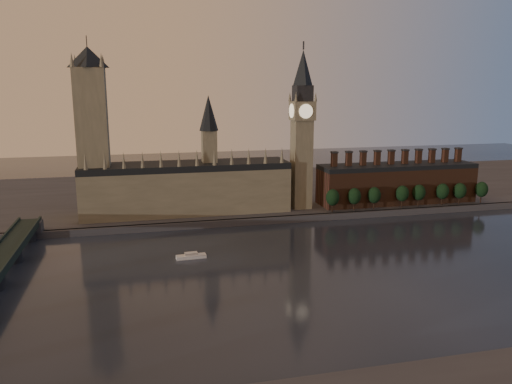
% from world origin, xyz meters
% --- Properties ---
extents(ground, '(900.00, 900.00, 0.00)m').
position_xyz_m(ground, '(0.00, 0.00, 0.00)').
color(ground, black).
rests_on(ground, ground).
extents(north_bank, '(900.00, 182.00, 4.00)m').
position_xyz_m(north_bank, '(0.00, 178.04, 2.00)').
color(north_bank, '#444449').
rests_on(north_bank, ground).
extents(palace_of_westminster, '(130.00, 30.30, 74.00)m').
position_xyz_m(palace_of_westminster, '(-64.41, 114.91, 21.63)').
color(palace_of_westminster, gray).
rests_on(palace_of_westminster, north_bank).
extents(victoria_tower, '(24.00, 24.00, 108.00)m').
position_xyz_m(victoria_tower, '(-120.00, 115.00, 59.09)').
color(victoria_tower, gray).
rests_on(victoria_tower, north_bank).
extents(big_ben, '(15.00, 15.00, 107.00)m').
position_xyz_m(big_ben, '(10.00, 110.00, 56.83)').
color(big_ben, gray).
rests_on(big_ben, north_bank).
extents(chimney_block, '(110.00, 25.00, 37.00)m').
position_xyz_m(chimney_block, '(80.00, 110.00, 17.82)').
color(chimney_block, '#502F1E').
rests_on(chimney_block, north_bank).
extents(embankment_tree_0, '(8.60, 8.60, 14.88)m').
position_xyz_m(embankment_tree_0, '(26.17, 93.95, 13.47)').
color(embankment_tree_0, black).
rests_on(embankment_tree_0, north_bank).
extents(embankment_tree_1, '(8.60, 8.60, 14.88)m').
position_xyz_m(embankment_tree_1, '(41.34, 94.24, 13.47)').
color(embankment_tree_1, black).
rests_on(embankment_tree_1, north_bank).
extents(embankment_tree_2, '(8.60, 8.60, 14.88)m').
position_xyz_m(embankment_tree_2, '(55.35, 94.11, 13.47)').
color(embankment_tree_2, black).
rests_on(embankment_tree_2, north_bank).
extents(embankment_tree_3, '(8.60, 8.60, 14.88)m').
position_xyz_m(embankment_tree_3, '(75.97, 94.58, 13.47)').
color(embankment_tree_3, black).
rests_on(embankment_tree_3, north_bank).
extents(embankment_tree_4, '(8.60, 8.60, 14.88)m').
position_xyz_m(embankment_tree_4, '(88.64, 95.08, 13.47)').
color(embankment_tree_4, black).
rests_on(embankment_tree_4, north_bank).
extents(embankment_tree_5, '(8.60, 8.60, 14.88)m').
position_xyz_m(embankment_tree_5, '(106.27, 94.69, 13.47)').
color(embankment_tree_5, black).
rests_on(embankment_tree_5, north_bank).
extents(embankment_tree_6, '(8.60, 8.60, 14.88)m').
position_xyz_m(embankment_tree_6, '(118.94, 93.63, 13.47)').
color(embankment_tree_6, black).
rests_on(embankment_tree_6, north_bank).
extents(embankment_tree_7, '(8.60, 8.60, 14.88)m').
position_xyz_m(embankment_tree_7, '(136.45, 94.12, 13.47)').
color(embankment_tree_7, black).
rests_on(embankment_tree_7, north_bank).
extents(river_boat, '(14.91, 5.03, 2.94)m').
position_xyz_m(river_boat, '(-71.14, 36.78, 1.13)').
color(river_boat, silver).
rests_on(river_boat, ground).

